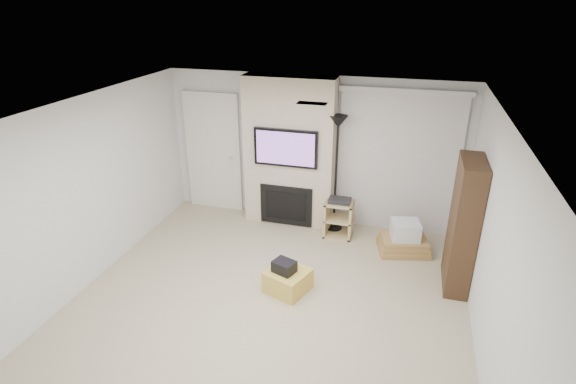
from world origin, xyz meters
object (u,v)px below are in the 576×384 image
(bookshelf, at_px, (463,226))
(av_stand, at_px, (339,216))
(floor_lamp, at_px, (337,142))
(box_stack, at_px, (404,240))
(ottoman, at_px, (288,280))

(bookshelf, bearing_deg, av_stand, 152.83)
(av_stand, distance_m, bookshelf, 2.06)
(floor_lamp, distance_m, box_stack, 1.83)
(floor_lamp, relative_size, av_stand, 2.97)
(box_stack, bearing_deg, ottoman, -135.09)
(floor_lamp, height_order, bookshelf, floor_lamp)
(floor_lamp, xyz_separation_m, av_stand, (0.11, -0.18, -1.20))
(box_stack, bearing_deg, av_stand, 168.20)
(box_stack, relative_size, bookshelf, 0.48)
(ottoman, height_order, av_stand, av_stand)
(box_stack, distance_m, bookshelf, 1.21)
(ottoman, relative_size, av_stand, 0.76)
(ottoman, bearing_deg, box_stack, 44.91)
(ottoman, bearing_deg, bookshelf, 19.48)
(av_stand, xyz_separation_m, box_stack, (1.06, -0.22, -0.15))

